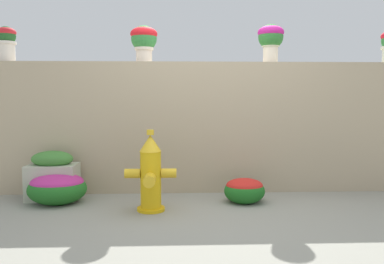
% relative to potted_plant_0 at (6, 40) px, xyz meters
% --- Properties ---
extents(ground_plane, '(24.00, 24.00, 0.00)m').
position_rel_potted_plant_0_xyz_m(ground_plane, '(2.33, -1.07, -1.77)').
color(ground_plane, gray).
extents(stone_wall, '(5.19, 0.41, 1.52)m').
position_rel_potted_plant_0_xyz_m(stone_wall, '(2.33, 0.01, -1.01)').
color(stone_wall, tan).
rests_on(stone_wall, ground).
extents(potted_plant_0, '(0.22, 0.22, 0.41)m').
position_rel_potted_plant_0_xyz_m(potted_plant_0, '(0.00, 0.00, 0.00)').
color(potted_plant_0, silver).
rests_on(potted_plant_0, stone_wall).
extents(potted_plant_1, '(0.32, 0.32, 0.44)m').
position_rel_potted_plant_0_xyz_m(potted_plant_1, '(1.58, 0.05, 0.03)').
color(potted_plant_1, beige).
rests_on(potted_plant_1, stone_wall).
extents(potted_plant_2, '(0.31, 0.31, 0.46)m').
position_rel_potted_plant_0_xyz_m(potted_plant_2, '(3.09, 0.02, 0.05)').
color(potted_plant_2, beige).
rests_on(potted_plant_2, stone_wall).
extents(fire_hydrant, '(0.51, 0.41, 0.80)m').
position_rel_potted_plant_0_xyz_m(fire_hydrant, '(1.71, -0.90, -1.41)').
color(fire_hydrant, gold).
rests_on(fire_hydrant, ground).
extents(flower_bush_left, '(0.62, 0.55, 0.32)m').
position_rel_potted_plant_0_xyz_m(flower_bush_left, '(0.70, -0.56, -1.60)').
color(flower_bush_left, '#206320').
rests_on(flower_bush_left, ground).
extents(flower_bush_right, '(0.43, 0.39, 0.27)m').
position_rel_potted_plant_0_xyz_m(flower_bush_right, '(2.68, -0.62, -1.63)').
color(flower_bush_right, '#1C621E').
rests_on(flower_bush_right, ground).
extents(planter_box, '(0.53, 0.34, 0.54)m').
position_rel_potted_plant_0_xyz_m(planter_box, '(0.60, -0.40, -1.51)').
color(planter_box, '#ABAF97').
rests_on(planter_box, ground).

